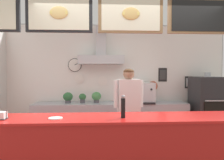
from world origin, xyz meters
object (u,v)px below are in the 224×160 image
shop_worker (129,110)px  potted_oregano (96,97)px  espresso_machine (143,93)px  condiment_plate (56,118)px  pizza_oven (207,109)px  potted_thyme (68,97)px  pepper_grinder (123,107)px  potted_basil (82,98)px  potted_rosemary (130,97)px  napkin_holder (1,116)px

shop_worker → potted_oregano: bearing=-70.0°
espresso_machine → condiment_plate: (-1.54, -2.40, -0.07)m
pizza_oven → potted_thyme: pizza_oven is taller
shop_worker → pepper_grinder: 1.39m
pizza_oven → espresso_machine: pizza_oven is taller
potted_basil → potted_rosemary: potted_basil is taller
napkin_holder → potted_oregano: bearing=65.6°
espresso_machine → potted_rosemary: bearing=168.9°
potted_thyme → potted_rosemary: size_ratio=1.15×
condiment_plate → pepper_grinder: bearing=0.2°
pizza_oven → espresso_machine: 1.52m
espresso_machine → napkin_holder: 3.24m
espresso_machine → potted_basil: size_ratio=2.37×
espresso_machine → potted_oregano: 1.08m
potted_thyme → potted_oregano: bearing=2.7°
condiment_plate → napkin_holder: napkin_holder is taller
potted_oregano → pepper_grinder: pepper_grinder is taller
pizza_oven → potted_basil: bearing=176.4°
potted_thyme → potted_rosemary: potted_thyme is taller
pizza_oven → shop_worker: shop_worker is taller
shop_worker → potted_rosemary: size_ratio=7.78×
pizza_oven → potted_oregano: (-2.54, 0.22, 0.28)m
potted_thyme → pepper_grinder: 2.64m
shop_worker → potted_thyme: (-1.26, 1.09, 0.12)m
potted_oregano → potted_basil: bearing=-173.6°
potted_rosemary → pizza_oven: bearing=-6.8°
shop_worker → pepper_grinder: size_ratio=5.87×
pizza_oven → napkin_holder: 4.30m
shop_worker → condiment_plate: size_ratio=9.77×
potted_thyme → napkin_holder: size_ratio=1.81×
potted_oregano → condiment_plate: size_ratio=1.46×
pepper_grinder → potted_oregano: bearing=98.4°
shop_worker → condiment_plate: 1.72m
shop_worker → condiment_plate: (-1.07, -1.34, 0.14)m
condiment_plate → pepper_grinder: pepper_grinder is taller
espresso_machine → pepper_grinder: size_ratio=1.82×
potted_oregano → potted_thyme: size_ratio=1.01×
pizza_oven → pepper_grinder: (-2.18, -2.24, 0.43)m
pizza_oven → potted_rosemary: size_ratio=7.45×
potted_thyme → condiment_plate: bearing=-85.6°
espresso_machine → potted_thyme: bearing=178.9°
potted_thyme → condiment_plate: (0.19, -2.43, 0.02)m
pizza_oven → condiment_plate: bearing=-143.2°
shop_worker → pepper_grinder: (-0.24, -1.34, 0.27)m
napkin_holder → pizza_oven: bearing=31.5°
pizza_oven → shop_worker: 2.14m
potted_oregano → potted_basil: size_ratio=1.15×
potted_rosemary → shop_worker: bearing=-99.3°
espresso_machine → pepper_grinder: espresso_machine is taller
napkin_holder → espresso_machine: bearing=47.6°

